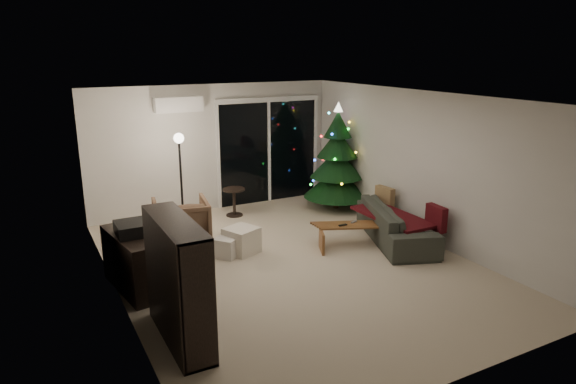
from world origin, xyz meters
name	(u,v)px	position (x,y,z in m)	size (l,w,h in m)	color
room	(274,175)	(0.46, 1.49, 1.02)	(6.50, 7.51, 2.60)	beige
bookshelf	(162,284)	(-2.25, -1.23, 0.70)	(0.36, 1.41, 1.41)	black
media_cabinet	(134,262)	(-2.25, 0.28, 0.39)	(0.47, 1.25, 0.78)	black
stereo	(132,229)	(-2.25, 0.28, 0.86)	(0.40, 0.47, 0.17)	black
armchair	(182,223)	(-1.23, 1.51, 0.40)	(0.85, 0.88, 0.80)	brown
ottoman	(242,240)	(-0.48, 0.79, 0.21)	(0.46, 0.46, 0.41)	silver
cardboard_box_a	(181,252)	(-1.44, 0.88, 0.15)	(0.42, 0.32, 0.30)	white
cardboard_box_b	(229,246)	(-0.70, 0.78, 0.16)	(0.45, 0.33, 0.31)	white
side_table	(234,202)	(0.14, 2.61, 0.27)	(0.44, 0.44, 0.54)	black
floor_lamp	(181,184)	(-0.98, 2.26, 0.85)	(0.27, 0.27, 1.70)	black
sofa	(396,223)	(2.05, 0.06, 0.31)	(2.09, 0.82, 0.61)	#30312E
sofa_throw	(392,216)	(1.95, 0.06, 0.44)	(0.65, 1.51, 0.05)	#430E0D
cushion_a	(385,198)	(2.30, 0.71, 0.55)	(0.12, 0.40, 0.40)	#9C7E46
cushion_b	(436,218)	(2.30, -0.59, 0.55)	(0.12, 0.40, 0.40)	#430E0D
coffee_table	(350,235)	(1.23, 0.23, 0.18)	(1.16, 0.41, 0.37)	brown
remote_a	(343,225)	(1.08, 0.23, 0.38)	(0.15, 0.04, 0.02)	black
remote_b	(354,222)	(1.33, 0.28, 0.38)	(0.14, 0.04, 0.02)	slate
christmas_tree	(337,156)	(2.18, 2.10, 1.07)	(1.33, 1.33, 2.15)	#16411F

